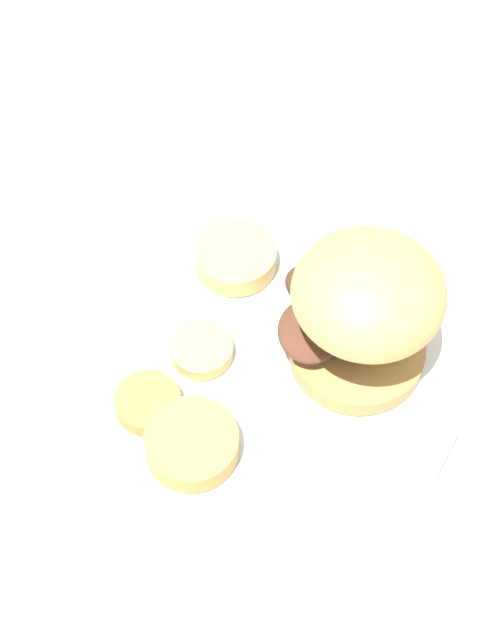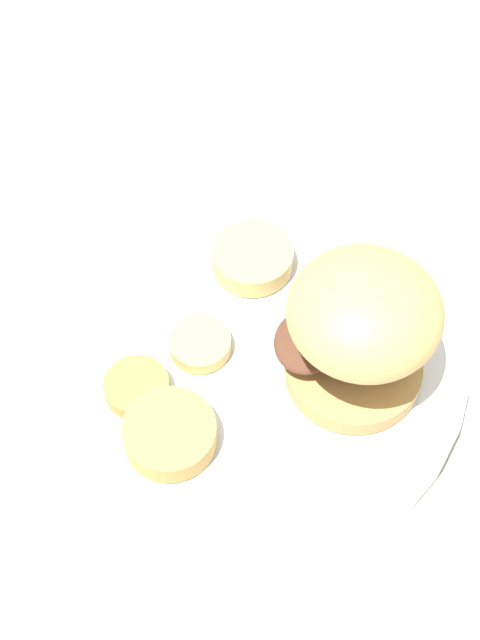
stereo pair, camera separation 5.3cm
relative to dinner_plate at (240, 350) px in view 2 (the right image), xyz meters
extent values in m
plane|color=#B2A899|center=(0.00, 0.00, -0.01)|extent=(4.00, 4.00, 0.00)
cylinder|color=white|center=(0.00, 0.00, 0.00)|extent=(0.28, 0.28, 0.02)
torus|color=white|center=(0.00, 0.00, 0.01)|extent=(0.28, 0.28, 0.01)
cylinder|color=tan|center=(-0.03, -0.06, 0.02)|extent=(0.08, 0.08, 0.01)
ellipsoid|color=#563323|center=(-0.01, -0.08, 0.04)|extent=(0.06, 0.07, 0.02)
ellipsoid|color=#563323|center=(-0.02, -0.04, 0.03)|extent=(0.06, 0.05, 0.01)
ellipsoid|color=#4C281E|center=(0.00, -0.05, 0.04)|extent=(0.06, 0.06, 0.02)
ellipsoid|color=#563323|center=(-0.04, -0.06, 0.04)|extent=(0.03, 0.04, 0.01)
ellipsoid|color=#563323|center=(-0.03, -0.08, 0.03)|extent=(0.04, 0.03, 0.01)
ellipsoid|color=#4C281E|center=(-0.02, -0.06, 0.03)|extent=(0.04, 0.04, 0.02)
ellipsoid|color=tan|center=(-0.03, -0.06, 0.08)|extent=(0.09, 0.09, 0.05)
cylinder|color=#BC8942|center=(-0.02, 0.07, 0.01)|extent=(0.04, 0.04, 0.01)
cylinder|color=#DBB766|center=(0.06, -0.02, 0.02)|extent=(0.05, 0.05, 0.02)
cylinder|color=tan|center=(-0.06, 0.05, 0.02)|extent=(0.05, 0.05, 0.02)
cylinder|color=#DBB766|center=(0.00, 0.02, 0.01)|extent=(0.04, 0.04, 0.01)
cube|color=silver|center=(0.18, -0.17, -0.01)|extent=(0.06, 0.10, 0.00)
cube|color=silver|center=(0.21, -0.10, -0.01)|extent=(0.04, 0.06, 0.00)
camera|label=1|loc=(-0.27, 0.10, 0.47)|focal=50.00mm
camera|label=2|loc=(-0.29, 0.05, 0.47)|focal=50.00mm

